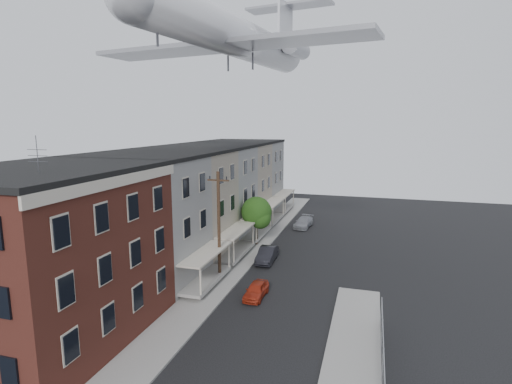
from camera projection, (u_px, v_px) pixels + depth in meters
sidewalk_left at (244, 256)px, 38.43m from camera, size 3.00×62.00×0.12m
curb_left at (258, 258)px, 38.03m from camera, size 0.15×62.00×0.14m
corner_building at (47, 255)px, 23.32m from camera, size 10.31×12.30×12.15m
row_house_a at (139, 218)px, 32.29m from camera, size 11.98×7.00×10.30m
row_house_b at (179, 202)px, 38.90m from camera, size 11.98×7.00×10.30m
row_house_c at (208, 191)px, 45.51m from camera, size 11.98×7.00×10.30m
row_house_d at (229, 182)px, 52.13m from camera, size 11.98×7.00×10.30m
row_house_e at (245, 175)px, 58.74m from camera, size 11.98×7.00×10.30m
utility_pole at (219, 225)px, 32.00m from camera, size 1.80×0.26×9.00m
street_tree at (257, 213)px, 41.50m from camera, size 3.22×3.20×5.20m
car_near at (256, 290)px, 29.48m from camera, size 1.37×3.31×1.12m
car_mid at (267, 255)px, 37.07m from camera, size 1.57×4.16×1.35m
car_far at (304, 222)px, 49.30m from camera, size 2.17×4.46×1.25m
airplane at (238, 38)px, 34.06m from camera, size 24.63×28.13×8.09m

